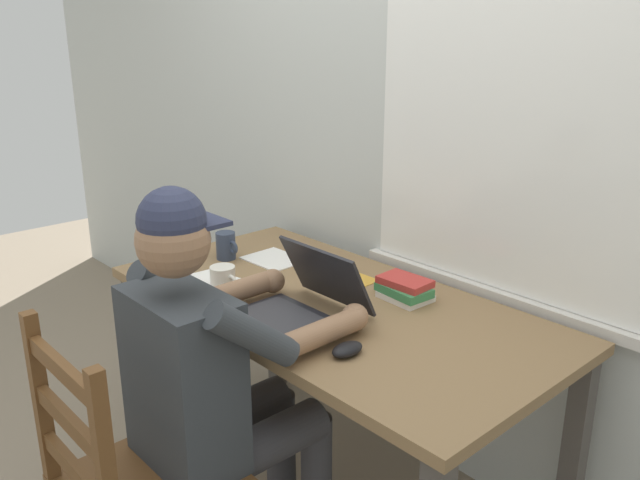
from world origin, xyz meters
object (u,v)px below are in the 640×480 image
at_px(laptop, 302,303).
at_px(computer_mouse, 347,349).
at_px(book_stack_main, 405,289).
at_px(desk, 329,326).
at_px(landscape_photo_print, 358,279).
at_px(coffee_mug_dark, 226,246).
at_px(seated_person, 216,373).
at_px(coffee_mug_white, 223,280).

relative_size(laptop, computer_mouse, 3.33).
xyz_separation_m(computer_mouse, book_stack_main, (-0.15, 0.41, 0.02)).
xyz_separation_m(desk, landscape_photo_print, (-0.07, 0.20, 0.09)).
bearing_deg(coffee_mug_dark, desk, 1.86).
relative_size(computer_mouse, coffee_mug_dark, 0.89).
relative_size(seated_person, coffee_mug_white, 10.04).
relative_size(coffee_mug_white, book_stack_main, 0.68).
height_order(seated_person, landscape_photo_print, seated_person).
xyz_separation_m(coffee_mug_white, landscape_photo_print, (0.22, 0.42, -0.04)).
bearing_deg(coffee_mug_white, computer_mouse, -0.38).
bearing_deg(coffee_mug_dark, seated_person, -37.12).
height_order(desk, landscape_photo_print, landscape_photo_print).
bearing_deg(book_stack_main, coffee_mug_dark, -163.90).
bearing_deg(seated_person, landscape_photo_print, 98.52).
xyz_separation_m(laptop, landscape_photo_print, (-0.11, 0.36, -0.05)).
height_order(seated_person, laptop, seated_person).
bearing_deg(laptop, coffee_mug_dark, 167.33).
distance_m(seated_person, book_stack_main, 0.67).
bearing_deg(coffee_mug_dark, laptop, -12.67).
relative_size(coffee_mug_white, landscape_photo_print, 0.94).
distance_m(desk, landscape_photo_print, 0.23).
distance_m(computer_mouse, coffee_mug_white, 0.59).
bearing_deg(book_stack_main, coffee_mug_white, -137.95).
bearing_deg(coffee_mug_white, desk, 36.55).
relative_size(computer_mouse, book_stack_main, 0.56).
bearing_deg(landscape_photo_print, computer_mouse, -50.06).
bearing_deg(desk, laptop, -74.59).
height_order(seated_person, coffee_mug_white, seated_person).
distance_m(laptop, coffee_mug_white, 0.34).
xyz_separation_m(desk, seated_person, (0.03, -0.46, 0.02)).
distance_m(coffee_mug_white, coffee_mug_dark, 0.33).
height_order(coffee_mug_white, landscape_photo_print, coffee_mug_white).
bearing_deg(laptop, computer_mouse, -14.04).
bearing_deg(laptop, desk, 105.41).
relative_size(laptop, coffee_mug_dark, 2.97).
relative_size(coffee_mug_dark, landscape_photo_print, 0.86).
bearing_deg(book_stack_main, seated_person, -100.89).
height_order(coffee_mug_white, book_stack_main, coffee_mug_white).
distance_m(computer_mouse, coffee_mug_dark, 0.88).
relative_size(desk, landscape_photo_print, 11.74).
relative_size(desk, laptop, 4.58).
xyz_separation_m(coffee_mug_white, coffee_mug_dark, (-0.27, 0.20, 0.01)).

